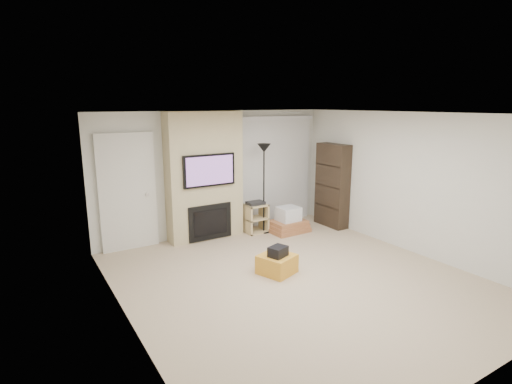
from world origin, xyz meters
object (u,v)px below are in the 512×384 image
box_stack (288,222)px  floor_lamp (264,163)px  av_stand (256,216)px  ottoman (277,264)px  bookshelf (332,185)px

box_stack → floor_lamp: bearing=150.7°
av_stand → ottoman: bearing=-112.3°
floor_lamp → av_stand: 1.12m
ottoman → bookshelf: 2.96m
av_stand → bookshelf: size_ratio=0.37×
ottoman → bookshelf: bearing=30.8°
ottoman → box_stack: 2.12m
bookshelf → box_stack: bearing=172.7°
floor_lamp → bookshelf: (1.52, -0.39, -0.56)m
av_stand → box_stack: 0.70m
av_stand → box_stack: av_stand is taller
box_stack → bookshelf: 1.28m
floor_lamp → av_stand: size_ratio=2.80×
floor_lamp → bookshelf: size_ratio=1.03×
ottoman → bookshelf: (2.46, 1.47, 0.75)m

